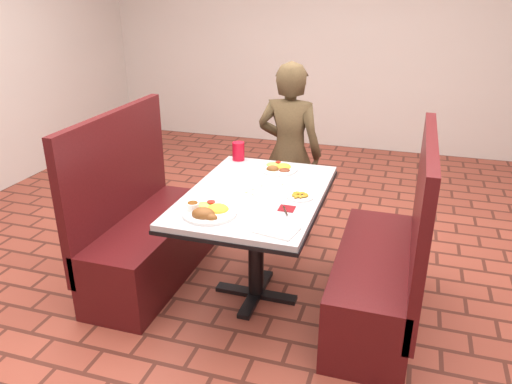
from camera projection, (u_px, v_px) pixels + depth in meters
The scene contains 14 objects.
dining_table at pixel (256, 206), 3.08m from camera, with size 0.81×1.21×0.75m.
booth_bench_left at pixel (145, 235), 3.43m from camera, with size 0.47×1.20×1.17m.
booth_bench_right at pixel (383, 272), 2.99m from camera, with size 0.47×1.20×1.17m.
diner_person at pixel (289, 153), 3.89m from camera, with size 0.51×0.34×1.41m, color brown.
near_dinner_plate at pixel (208, 209), 2.74m from camera, with size 0.30×0.30×0.09m.
far_dinner_plate at pixel (279, 167), 3.40m from camera, with size 0.26×0.26×0.07m.
plantain_plate at pixel (300, 196), 2.96m from camera, with size 0.16×0.16×0.02m.
maroon_napkin at pixel (287, 209), 2.82m from camera, with size 0.09×0.09×0.00m, color maroon.
spoon_utensil at pixel (285, 211), 2.78m from camera, with size 0.01×0.13×0.00m, color silver.
red_tumbler at pixel (238, 151), 3.58m from camera, with size 0.09×0.09×0.13m, color red.
paper_napkin at pixel (276, 230), 2.56m from camera, with size 0.21×0.16×0.01m, color white.
knife_utensil at pixel (224, 214), 2.74m from camera, with size 0.01×0.16×0.00m, color silver.
fork_utensil at pixel (215, 210), 2.78m from camera, with size 0.01×0.14×0.00m, color silver.
lettuce_shreds at pixel (265, 189), 3.09m from camera, with size 0.28×0.32×0.00m, color #93C44E, non-canonical shape.
Camera 1 is at (0.84, -2.68, 1.92)m, focal length 35.00 mm.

